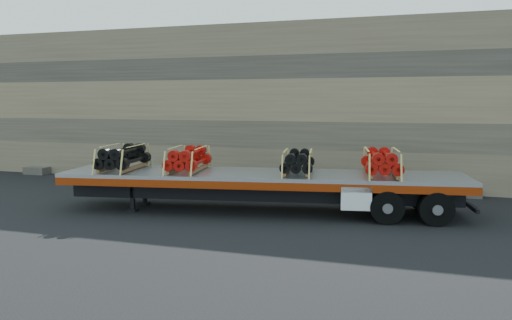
{
  "coord_description": "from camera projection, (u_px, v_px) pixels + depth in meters",
  "views": [
    {
      "loc": [
        5.05,
        -15.7,
        3.65
      ],
      "look_at": [
        -0.16,
        0.75,
        1.61
      ],
      "focal_mm": 35.0,
      "sensor_mm": 36.0,
      "label": 1
    }
  ],
  "objects": [
    {
      "name": "ground",
      "position": [
        254.0,
        210.0,
        16.81
      ],
      "size": [
        120.0,
        120.0,
        0.0
      ],
      "primitive_type": "plane",
      "color": "black",
      "rests_on": "ground"
    },
    {
      "name": "bundle_midfront",
      "position": [
        188.0,
        160.0,
        16.74
      ],
      "size": [
        1.43,
        2.33,
        0.77
      ],
      "primitive_type": null,
      "rotation": [
        0.0,
        0.0,
        0.16
      ],
      "color": "#AD0F09",
      "rests_on": "trailer"
    },
    {
      "name": "rock_wall",
      "position": [
        298.0,
        105.0,
        22.55
      ],
      "size": [
        44.0,
        3.0,
        7.0
      ],
      "primitive_type": "cube",
      "color": "#7A6B54",
      "rests_on": "ground"
    },
    {
      "name": "trailer",
      "position": [
        261.0,
        192.0,
        16.51
      ],
      "size": [
        13.38,
        4.61,
        1.31
      ],
      "primitive_type": null,
      "rotation": [
        0.0,
        0.0,
        0.16
      ],
      "color": "#A6A8AD",
      "rests_on": "ground"
    },
    {
      "name": "bundle_midrear",
      "position": [
        298.0,
        162.0,
        16.21
      ],
      "size": [
        1.32,
        2.15,
        0.71
      ],
      "primitive_type": null,
      "rotation": [
        0.0,
        0.0,
        0.16
      ],
      "color": "black",
      "rests_on": "trailer"
    },
    {
      "name": "bundle_front",
      "position": [
        123.0,
        158.0,
        17.07
      ],
      "size": [
        1.49,
        2.43,
        0.81
      ],
      "primitive_type": null,
      "rotation": [
        0.0,
        0.0,
        0.16
      ],
      "color": "black",
      "rests_on": "trailer"
    },
    {
      "name": "bundle_rear",
      "position": [
        381.0,
        163.0,
        15.83
      ],
      "size": [
        1.46,
        2.38,
        0.79
      ],
      "primitive_type": null,
      "rotation": [
        0.0,
        0.0,
        0.16
      ],
      "color": "#AD0F09",
      "rests_on": "trailer"
    }
  ]
}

